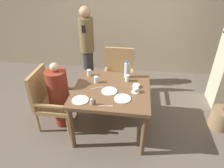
{
  "coord_description": "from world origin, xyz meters",
  "views": [
    {
      "loc": [
        0.35,
        -2.44,
        2.36
      ],
      "look_at": [
        0.0,
        0.05,
        0.82
      ],
      "focal_mm": 32.0,
      "sensor_mm": 36.0,
      "label": 1
    }
  ],
  "objects_px": {
    "chair_left_side": "(50,98)",
    "plate_main_left": "(109,91)",
    "plate_main_right": "(80,100)",
    "plate_dessert_center": "(122,99)",
    "diner_in_left_chair": "(59,95)",
    "glass_tall_far": "(127,78)",
    "glass_tall_near": "(96,80)",
    "glass_tall_mid": "(89,73)",
    "bowl_small": "(136,86)",
    "standing_host": "(87,46)",
    "water_bottle": "(127,70)",
    "teacup_with_saucer": "(136,90)",
    "chair_far_side": "(118,74)"
  },
  "relations": [
    {
      "from": "diner_in_left_chair",
      "to": "glass_tall_far",
      "type": "bearing_deg",
      "value": 13.81
    },
    {
      "from": "plate_main_left",
      "to": "standing_host",
      "type": "bearing_deg",
      "value": 115.39
    },
    {
      "from": "diner_in_left_chair",
      "to": "plate_main_left",
      "type": "distance_m",
      "value": 0.84
    },
    {
      "from": "plate_main_left",
      "to": "glass_tall_near",
      "type": "distance_m",
      "value": 0.33
    },
    {
      "from": "glass_tall_far",
      "to": "teacup_with_saucer",
      "type": "bearing_deg",
      "value": -64.87
    },
    {
      "from": "teacup_with_saucer",
      "to": "water_bottle",
      "type": "distance_m",
      "value": 0.47
    },
    {
      "from": "teacup_with_saucer",
      "to": "glass_tall_mid",
      "type": "relative_size",
      "value": 1.13
    },
    {
      "from": "diner_in_left_chair",
      "to": "plate_dessert_center",
      "type": "distance_m",
      "value": 1.06
    },
    {
      "from": "chair_left_side",
      "to": "plate_main_left",
      "type": "bearing_deg",
      "value": -4.41
    },
    {
      "from": "standing_host",
      "to": "bowl_small",
      "type": "xyz_separation_m",
      "value": [
        1.05,
        -1.23,
        -0.11
      ]
    },
    {
      "from": "chair_far_side",
      "to": "plate_dessert_center",
      "type": "relative_size",
      "value": 4.28
    },
    {
      "from": "water_bottle",
      "to": "plate_dessert_center",
      "type": "bearing_deg",
      "value": -90.72
    },
    {
      "from": "plate_main_right",
      "to": "glass_tall_far",
      "type": "relative_size",
      "value": 2.22
    },
    {
      "from": "chair_far_side",
      "to": "plate_main_right",
      "type": "distance_m",
      "value": 1.39
    },
    {
      "from": "bowl_small",
      "to": "plate_main_right",
      "type": "bearing_deg",
      "value": -148.47
    },
    {
      "from": "diner_in_left_chair",
      "to": "glass_tall_near",
      "type": "xyz_separation_m",
      "value": [
        0.58,
        0.15,
        0.24
      ]
    },
    {
      "from": "plate_main_right",
      "to": "chair_far_side",
      "type": "bearing_deg",
      "value": 73.94
    },
    {
      "from": "chair_far_side",
      "to": "diner_in_left_chair",
      "type": "bearing_deg",
      "value": -131.02
    },
    {
      "from": "diner_in_left_chair",
      "to": "glass_tall_near",
      "type": "bearing_deg",
      "value": 14.37
    },
    {
      "from": "plate_dessert_center",
      "to": "bowl_small",
      "type": "height_order",
      "value": "bowl_small"
    },
    {
      "from": "standing_host",
      "to": "plate_dessert_center",
      "type": "xyz_separation_m",
      "value": [
        0.87,
        -1.57,
        -0.13
      ]
    },
    {
      "from": "teacup_with_saucer",
      "to": "bowl_small",
      "type": "bearing_deg",
      "value": 87.77
    },
    {
      "from": "chair_far_side",
      "to": "standing_host",
      "type": "relative_size",
      "value": 0.58
    },
    {
      "from": "diner_in_left_chair",
      "to": "glass_tall_near",
      "type": "distance_m",
      "value": 0.64
    },
    {
      "from": "chair_far_side",
      "to": "plate_main_right",
      "type": "relative_size",
      "value": 4.28
    },
    {
      "from": "standing_host",
      "to": "plate_dessert_center",
      "type": "distance_m",
      "value": 1.8
    },
    {
      "from": "plate_dessert_center",
      "to": "glass_tall_far",
      "type": "relative_size",
      "value": 2.22
    },
    {
      "from": "chair_left_side",
      "to": "glass_tall_mid",
      "type": "bearing_deg",
      "value": 31.42
    },
    {
      "from": "standing_host",
      "to": "water_bottle",
      "type": "xyz_separation_m",
      "value": [
        0.88,
        -0.95,
        -0.0
      ]
    },
    {
      "from": "chair_far_side",
      "to": "glass_tall_mid",
      "type": "distance_m",
      "value": 0.81
    },
    {
      "from": "bowl_small",
      "to": "glass_tall_far",
      "type": "relative_size",
      "value": 1.05
    },
    {
      "from": "chair_left_side",
      "to": "glass_tall_mid",
      "type": "height_order",
      "value": "chair_left_side"
    },
    {
      "from": "glass_tall_near",
      "to": "plate_main_right",
      "type": "bearing_deg",
      "value": -103.25
    },
    {
      "from": "plate_main_right",
      "to": "glass_tall_near",
      "type": "relative_size",
      "value": 2.22
    },
    {
      "from": "glass_tall_near",
      "to": "glass_tall_mid",
      "type": "height_order",
      "value": "same"
    },
    {
      "from": "plate_dessert_center",
      "to": "diner_in_left_chair",
      "type": "bearing_deg",
      "value": 167.18
    },
    {
      "from": "plate_main_right",
      "to": "plate_dessert_center",
      "type": "distance_m",
      "value": 0.57
    },
    {
      "from": "plate_dessert_center",
      "to": "chair_left_side",
      "type": "bearing_deg",
      "value": 168.83
    },
    {
      "from": "plate_main_left",
      "to": "teacup_with_saucer",
      "type": "relative_size",
      "value": 1.96
    },
    {
      "from": "chair_far_side",
      "to": "glass_tall_mid",
      "type": "xyz_separation_m",
      "value": [
        -0.42,
        -0.61,
        0.32
      ]
    },
    {
      "from": "diner_in_left_chair",
      "to": "glass_tall_near",
      "type": "height_order",
      "value": "diner_in_left_chair"
    },
    {
      "from": "diner_in_left_chair",
      "to": "bowl_small",
      "type": "height_order",
      "value": "diner_in_left_chair"
    },
    {
      "from": "chair_far_side",
      "to": "teacup_with_saucer",
      "type": "height_order",
      "value": "chair_far_side"
    },
    {
      "from": "chair_left_side",
      "to": "plate_main_left",
      "type": "distance_m",
      "value": 1.01
    },
    {
      "from": "diner_in_left_chair",
      "to": "glass_tall_mid",
      "type": "bearing_deg",
      "value": 40.01
    },
    {
      "from": "teacup_with_saucer",
      "to": "chair_left_side",
      "type": "bearing_deg",
      "value": 178.2
    },
    {
      "from": "standing_host",
      "to": "plate_main_right",
      "type": "distance_m",
      "value": 1.72
    },
    {
      "from": "plate_main_left",
      "to": "glass_tall_mid",
      "type": "distance_m",
      "value": 0.58
    },
    {
      "from": "teacup_with_saucer",
      "to": "glass_tall_near",
      "type": "xyz_separation_m",
      "value": [
        -0.61,
        0.19,
        0.02
      ]
    },
    {
      "from": "glass_tall_far",
      "to": "standing_host",
      "type": "bearing_deg",
      "value": 129.91
    }
  ]
}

